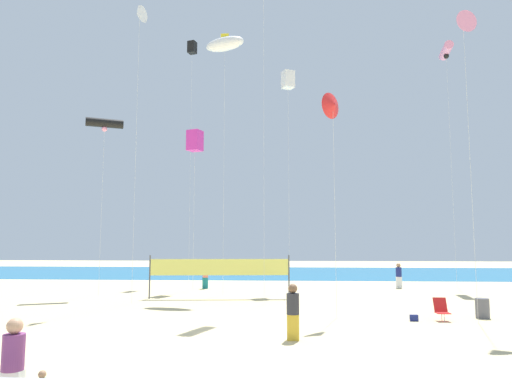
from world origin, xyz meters
TOP-DOWN VIEW (x-y plane):
  - ground_plane at (0.00, 0.00)m, footprint 120.00×120.00m
  - ocean_band at (0.00, 31.15)m, footprint 120.00×20.00m
  - mother_figure at (-3.40, -8.31)m, footprint 0.40×0.40m
  - beachgoer_charcoal_shirt at (1.87, -1.54)m, footprint 0.41×0.41m
  - beachgoer_coral_shirt at (-3.74, 14.53)m, footprint 0.37×0.37m
  - beachgoer_navy_shirt at (9.41, 15.70)m, footprint 0.39×0.39m
  - folding_beach_chair at (7.89, 2.55)m, footprint 0.52×0.65m
  - trash_barrel at (9.79, 3.27)m, footprint 0.55×0.55m
  - volleyball_net at (-2.02, 9.17)m, footprint 7.82×0.81m
  - beach_handbag at (6.75, 2.34)m, footprint 0.31×0.16m
  - kite_pink_tube at (13.88, 17.43)m, footprint 0.98×2.34m
  - kite_white_inflatable at (-2.08, 11.07)m, footprint 2.70×1.40m
  - kite_white_delta at (-6.24, 6.85)m, footprint 0.64×0.99m
  - kite_red_delta at (3.75, 2.88)m, footprint 1.02×1.03m
  - kite_pink_delta at (9.11, 2.04)m, footprint 1.02×0.67m
  - kite_black_box at (-5.97, 19.74)m, footprint 0.78×0.78m
  - kite_magenta_box at (-4.41, 13.60)m, footprint 1.12×1.12m
  - kite_white_box at (1.94, 14.46)m, footprint 0.99×0.99m
  - kite_black_tube at (-9.44, 10.45)m, footprint 2.25×1.40m

SIDE VIEW (x-z plane):
  - ground_plane at x=0.00m, z-range 0.00..0.00m
  - ocean_band at x=0.00m, z-range 0.00..0.01m
  - beach_handbag at x=6.75m, z-range 0.00..0.25m
  - trash_barrel at x=9.79m, z-range 0.00..0.81m
  - folding_beach_chair at x=7.89m, z-range 0.02..0.91m
  - beachgoer_coral_shirt at x=-3.74m, z-range 0.06..1.69m
  - beachgoer_navy_shirt at x=9.41m, z-range 0.06..1.74m
  - mother_figure at x=-3.40m, z-range 0.06..1.79m
  - beachgoer_charcoal_shirt at x=1.87m, z-range 0.06..1.84m
  - volleyball_net at x=-2.02m, z-range 0.43..2.83m
  - kite_red_delta at x=3.75m, z-range 4.22..13.86m
  - kite_magenta_box at x=-4.41m, z-range 4.63..15.29m
  - kite_black_tube at x=-9.44m, z-range 5.06..15.78m
  - kite_pink_delta at x=9.11m, z-range 5.84..18.51m
  - kite_white_box at x=1.94m, z-range 6.89..21.89m
  - kite_white_delta at x=-6.24m, z-range 7.48..23.49m
  - kite_white_inflatable at x=-2.08m, z-range 7.46..23.76m
  - kite_pink_tube at x=13.88m, z-range 8.53..26.34m
  - kite_black_box at x=-5.97m, z-range 9.32..29.09m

